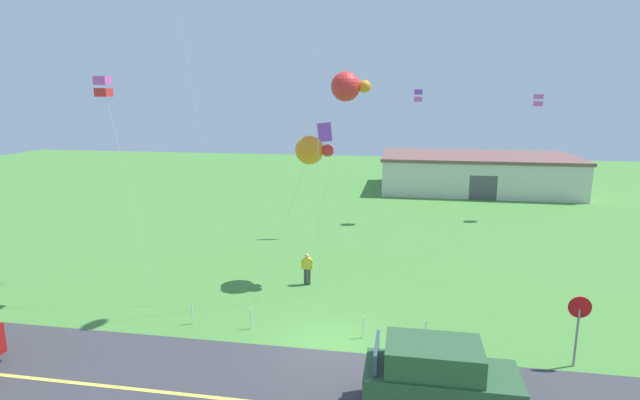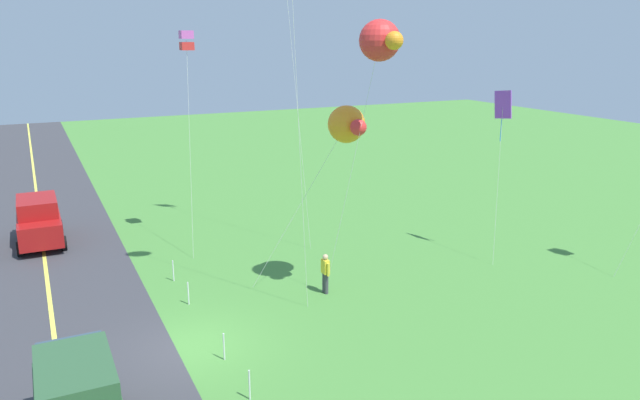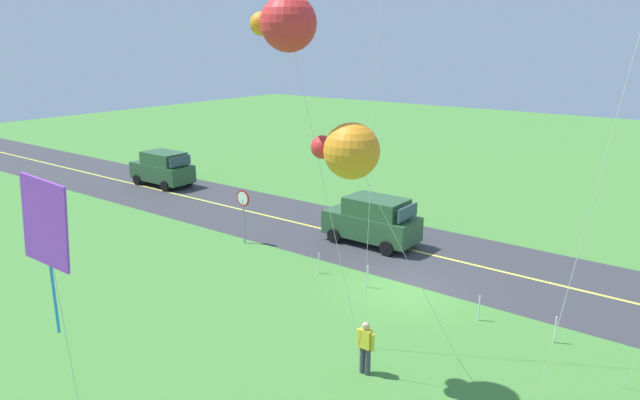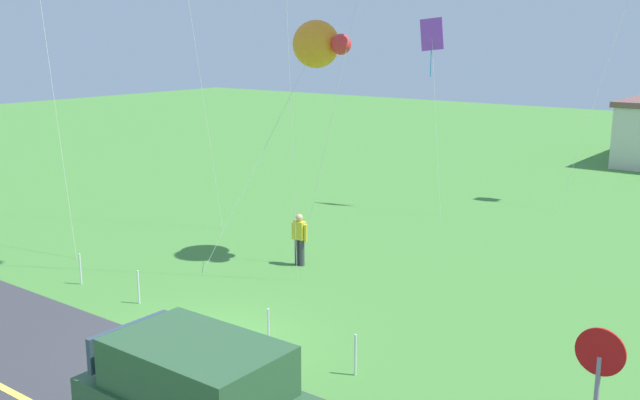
{
  "view_description": "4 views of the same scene",
  "coord_description": "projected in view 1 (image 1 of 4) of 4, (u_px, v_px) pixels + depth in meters",
  "views": [
    {
      "loc": [
        2.63,
        -17.07,
        9.17
      ],
      "look_at": [
        -1.01,
        3.93,
        4.7
      ],
      "focal_mm": 27.97,
      "sensor_mm": 36.0,
      "label": 1
    },
    {
      "loc": [
        17.7,
        -3.98,
        9.71
      ],
      "look_at": [
        0.59,
        4.32,
        4.57
      ],
      "focal_mm": 33.94,
      "sensor_mm": 36.0,
      "label": 2
    },
    {
      "loc": [
        -9.92,
        18.3,
        9.2
      ],
      "look_at": [
        1.13,
        3.85,
        4.2
      ],
      "focal_mm": 32.75,
      "sensor_mm": 36.0,
      "label": 3
    },
    {
      "loc": [
        11.47,
        -10.84,
        6.83
      ],
      "look_at": [
        0.67,
        3.35,
        2.83
      ],
      "focal_mm": 41.25,
      "sensor_mm": 36.0,
      "label": 4
    }
  ],
  "objects": [
    {
      "name": "ground_plane",
      "position": [
        329.0,
        345.0,
        18.8
      ],
      "size": [
        120.0,
        120.0,
        0.1
      ],
      "primitive_type": "cube",
      "color": "#478438"
    },
    {
      "name": "kite_yellow_high",
      "position": [
        103.0,
        87.0,
        21.33
      ],
      "size": [
        2.57,
        1.09,
        9.99
      ],
      "color": "silver",
      "rests_on": "ground"
    },
    {
      "name": "kite_orange_near",
      "position": [
        325.0,
        134.0,
        31.98
      ],
      "size": [
        1.64,
        0.98,
        7.52
      ],
      "color": "silver",
      "rests_on": "ground"
    },
    {
      "name": "kite_green_far",
      "position": [
        538.0,
        101.0,
        36.47
      ],
      "size": [
        0.93,
        0.75,
        9.28
      ],
      "color": "silver",
      "rests_on": "ground"
    },
    {
      "name": "kite_red_low",
      "position": [
        347.0,
        87.0,
        23.59
      ],
      "size": [
        2.88,
        1.9,
        10.3
      ],
      "color": "silver",
      "rests_on": "ground"
    },
    {
      "name": "kite_blue_mid",
      "position": [
        418.0,
        96.0,
        35.58
      ],
      "size": [
        1.77,
        2.88,
        9.61
      ],
      "color": "silver",
      "rests_on": "ground"
    },
    {
      "name": "stop_sign",
      "position": [
        579.0,
        317.0,
        16.88
      ],
      "size": [
        0.76,
        0.08,
        2.56
      ],
      "color": "gray",
      "rests_on": "ground"
    },
    {
      "name": "kite_purple_back",
      "position": [
        311.0,
        150.0,
        24.18
      ],
      "size": [
        2.95,
        3.95,
        7.28
      ],
      "color": "silver",
      "rests_on": "ground"
    },
    {
      "name": "warehouse_distant",
      "position": [
        476.0,
        172.0,
        49.14
      ],
      "size": [
        18.36,
        10.2,
        3.5
      ],
      "color": "beige",
      "rests_on": "ground"
    },
    {
      "name": "fence_post_1",
      "position": [
        251.0,
        318.0,
        19.91
      ],
      "size": [
        0.05,
        0.05,
        0.9
      ],
      "primitive_type": "cylinder",
      "color": "silver",
      "rests_on": "ground"
    },
    {
      "name": "car_suv_foreground",
      "position": [
        438.0,
        379.0,
        14.39
      ],
      "size": [
        4.4,
        2.12,
        2.24
      ],
      "color": "#2D5633",
      "rests_on": "ground"
    },
    {
      "name": "fence_post_3",
      "position": [
        425.0,
        332.0,
        18.77
      ],
      "size": [
        0.05,
        0.05,
        0.9
      ],
      "primitive_type": "cylinder",
      "color": "silver",
      "rests_on": "ground"
    },
    {
      "name": "fence_post_0",
      "position": [
        192.0,
        314.0,
        20.33
      ],
      "size": [
        0.05,
        0.05,
        0.9
      ],
      "primitive_type": "cylinder",
      "color": "silver",
      "rests_on": "ground"
    },
    {
      "name": "fence_post_2",
      "position": [
        363.0,
        327.0,
        19.16
      ],
      "size": [
        0.05,
        0.05,
        0.9
      ],
      "primitive_type": "cylinder",
      "color": "silver",
      "rests_on": "ground"
    },
    {
      "name": "person_adult_near",
      "position": [
        307.0,
        268.0,
        24.52
      ],
      "size": [
        0.58,
        0.22,
        1.6
      ],
      "rotation": [
        0.0,
        0.0,
        6.18
      ],
      "color": "#3F3F47",
      "rests_on": "ground"
    }
  ]
}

